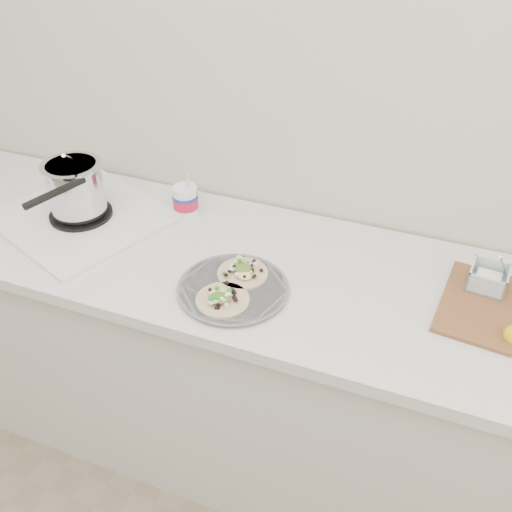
% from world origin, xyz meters
% --- Properties ---
extents(counter, '(2.44, 0.66, 0.90)m').
position_xyz_m(counter, '(0.00, 1.43, 0.45)').
color(counter, silver).
rests_on(counter, ground).
extents(stove, '(0.63, 0.61, 0.24)m').
position_xyz_m(stove, '(-0.47, 1.43, 0.98)').
color(stove, silver).
rests_on(stove, counter).
extents(taco_plate, '(0.31, 0.31, 0.04)m').
position_xyz_m(taco_plate, '(0.14, 1.28, 0.92)').
color(taco_plate, slate).
rests_on(taco_plate, counter).
extents(tub, '(0.09, 0.09, 0.19)m').
position_xyz_m(tub, '(-0.16, 1.59, 0.96)').
color(tub, white).
rests_on(tub, counter).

